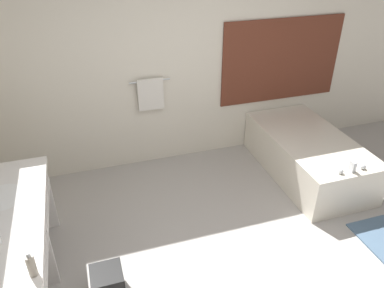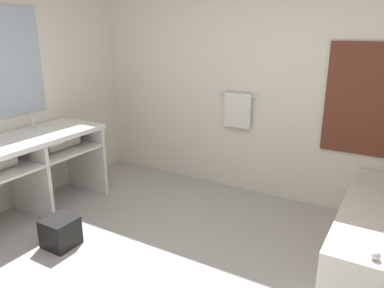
% 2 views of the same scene
% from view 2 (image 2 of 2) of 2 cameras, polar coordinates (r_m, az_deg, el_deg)
% --- Properties ---
extents(wall_back_with_blinds, '(7.40, 0.13, 2.70)m').
position_cam_2_polar(wall_back_with_blinds, '(4.24, 12.00, 9.51)').
color(wall_back_with_blinds, silver).
rests_on(wall_back_with_blinds, ground_plane).
extents(vanity_counter, '(0.67, 1.59, 0.86)m').
position_cam_2_polar(vanity_counter, '(4.14, -23.48, -1.88)').
color(vanity_counter, white).
rests_on(vanity_counter, ground_plane).
extents(sink_faucet, '(0.09, 0.04, 0.18)m').
position_cam_2_polar(sink_faucet, '(4.33, -23.19, 3.21)').
color(sink_faucet, silver).
rests_on(sink_faucet, vanity_counter).
extents(waste_bin, '(0.27, 0.27, 0.26)m').
position_cam_2_polar(waste_bin, '(3.66, -19.40, -12.56)').
color(waste_bin, black).
rests_on(waste_bin, ground_plane).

